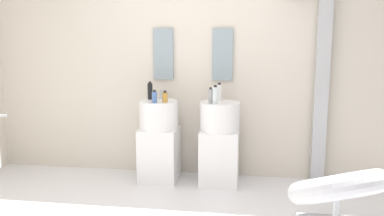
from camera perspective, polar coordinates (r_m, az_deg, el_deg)
name	(u,v)px	position (r m, az deg, el deg)	size (l,w,h in m)	color
rear_partition	(194,59)	(4.68, 0.22, 6.63)	(4.80, 0.10, 2.60)	beige
pedestal_sink_left	(159,140)	(4.55, -4.50, -4.38)	(0.42, 0.42, 0.98)	white
pedestal_sink_right	(219,142)	(4.45, 3.76, -4.70)	(0.42, 0.42, 0.98)	white
vanity_mirror_left	(163,54)	(4.66, -3.91, 7.34)	(0.22, 0.03, 0.56)	#8C9EA8
vanity_mirror_right	(223,54)	(4.57, 4.18, 7.27)	(0.22, 0.03, 0.56)	#8C9EA8
shower_column	(320,83)	(4.57, 17.05, 3.34)	(0.49, 0.24, 2.05)	#B7BABF
lounge_chair	(337,193)	(3.54, 19.15, -10.87)	(1.07, 1.07, 0.65)	#B7BABF
soap_bottle_amber	(165,97)	(4.34, -3.70, 1.48)	(0.06, 0.06, 0.12)	#C68C38
soap_bottle_grey	(210,96)	(4.26, 2.52, 1.63)	(0.04, 0.04, 0.17)	#99999E
soap_bottle_blue	(155,97)	(4.32, -5.12, 1.51)	(0.05, 0.05, 0.13)	#4C72B7
soap_bottle_white	(219,92)	(4.44, 3.73, 2.13)	(0.06, 0.06, 0.19)	white
soap_bottle_black	(150,91)	(4.55, -5.73, 2.31)	(0.05, 0.05, 0.19)	black
soap_bottle_clear	(215,95)	(4.24, 3.19, 1.76)	(0.06, 0.06, 0.19)	silver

